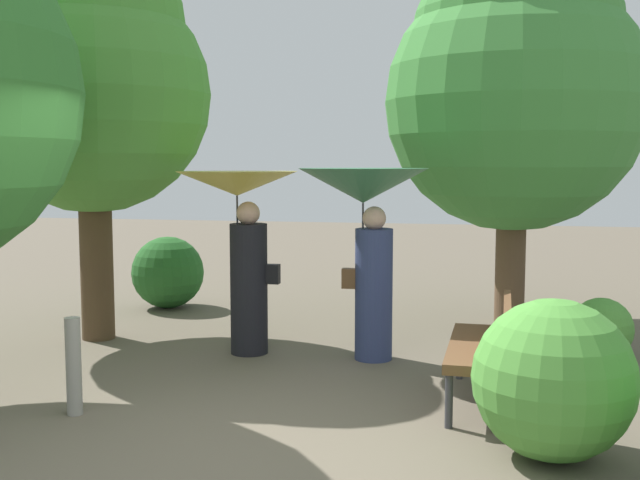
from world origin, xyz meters
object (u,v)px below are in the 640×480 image
object	(u,v)px
park_bench	(487,342)
tree_near_right	(515,82)
tree_near_left	(91,74)
path_marker_post	(74,366)
person_right	(366,213)
person_left	(241,220)

from	to	relation	value
park_bench	tree_near_right	bearing A→B (deg)	176.58
tree_near_left	path_marker_post	size ratio (longest dim) A/B	5.78
path_marker_post	person_right	bearing A→B (deg)	47.33
park_bench	path_marker_post	world-z (taller)	park_bench
person_left	park_bench	distance (m)	2.88
person_left	tree_near_right	xyz separation A→B (m)	(2.78, 2.01, 1.54)
person_right	tree_near_right	size ratio (longest dim) A/B	0.41
park_bench	tree_near_left	world-z (taller)	tree_near_left
person_left	tree_near_left	bearing A→B (deg)	77.64
person_right	tree_near_right	bearing A→B (deg)	-39.62
person_left	path_marker_post	distance (m)	2.47
person_left	person_right	bearing A→B (deg)	-92.09
person_right	tree_near_right	world-z (taller)	tree_near_right
tree_near_right	person_left	bearing A→B (deg)	-144.14
path_marker_post	tree_near_right	bearing A→B (deg)	49.99
park_bench	person_right	bearing A→B (deg)	-133.94
person_right	tree_near_left	world-z (taller)	tree_near_left
person_left	tree_near_right	size ratio (longest dim) A/B	0.40
tree_near_right	path_marker_post	bearing A→B (deg)	-130.01
tree_near_left	tree_near_right	xyz separation A→B (m)	(4.56, 1.71, -0.01)
person_right	park_bench	distance (m)	1.95
person_right	park_bench	size ratio (longest dim) A/B	1.26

